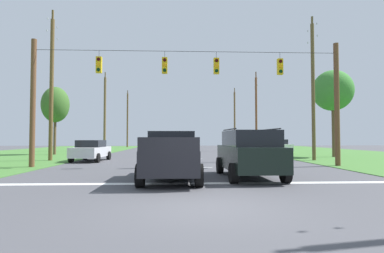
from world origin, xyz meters
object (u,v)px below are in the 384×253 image
(distant_car_crossing_white, at_px, (277,146))
(tree_roadside_right, at_px, (333,91))
(pickup_truck, at_px, (171,155))
(utility_pole_far_right, at_px, (256,112))
(utility_pole_distant_right, at_px, (105,113))
(tree_roadside_left, at_px, (55,105))
(suv_black, at_px, (249,153))
(distant_car_oncoming, at_px, (91,150))
(utility_pole_mid_right, at_px, (313,87))
(overhead_signal_span, at_px, (189,96))
(utility_pole_near_left, at_px, (235,119))
(utility_pole_distant_left, at_px, (127,119))
(utility_pole_far_left, at_px, (52,85))

(distant_car_crossing_white, bearing_deg, tree_roadside_right, -69.06)
(tree_roadside_right, bearing_deg, pickup_truck, -135.17)
(utility_pole_far_right, bearing_deg, utility_pole_distant_right, 179.01)
(pickup_truck, height_order, utility_pole_distant_right, utility_pole_distant_right)
(utility_pole_far_right, bearing_deg, tree_roadside_right, -76.30)
(tree_roadside_left, bearing_deg, suv_black, -50.14)
(distant_car_oncoming, xyz_separation_m, tree_roadside_right, (19.83, 3.56, 5.02))
(suv_black, distance_m, utility_pole_mid_right, 12.68)
(distant_car_oncoming, height_order, utility_pole_mid_right, utility_pole_mid_right)
(tree_roadside_right, bearing_deg, overhead_signal_span, -147.41)
(utility_pole_near_left, xyz_separation_m, tree_roadside_left, (-22.75, -25.05, -0.28))
(utility_pole_distant_right, xyz_separation_m, tree_roadside_right, (23.08, -13.93, 0.87))
(utility_pole_near_left, bearing_deg, distant_car_crossing_white, -88.94)
(utility_pole_near_left, bearing_deg, distant_car_oncoming, -116.35)
(utility_pole_near_left, height_order, tree_roadside_right, utility_pole_near_left)
(utility_pole_distant_left, relative_size, tree_roadside_right, 1.36)
(utility_pole_mid_right, xyz_separation_m, utility_pole_near_left, (0.30, 33.90, -0.19))
(suv_black, height_order, utility_pole_far_left, utility_pole_far_left)
(overhead_signal_span, height_order, utility_pole_distant_right, utility_pole_distant_right)
(utility_pole_far_left, bearing_deg, tree_roadside_left, 109.90)
(distant_car_crossing_white, xyz_separation_m, utility_pole_mid_right, (-0.73, -10.82, 4.68))
(utility_pole_mid_right, distance_m, tree_roadside_right, 5.10)
(overhead_signal_span, bearing_deg, utility_pole_far_left, 152.99)
(tree_roadside_left, bearing_deg, distant_car_crossing_white, 4.86)
(utility_pole_far_left, bearing_deg, suv_black, -39.38)
(distant_car_oncoming, bearing_deg, utility_pole_mid_right, -0.69)
(utility_pole_far_left, height_order, utility_pole_distant_left, utility_pole_far_left)
(suv_black, xyz_separation_m, utility_pole_far_left, (-12.39, 10.17, 4.54))
(tree_roadside_left, bearing_deg, distant_car_oncoming, -55.01)
(utility_pole_distant_left, distance_m, tree_roadside_right, 37.39)
(utility_pole_mid_right, bearing_deg, suv_black, -126.56)
(distant_car_crossing_white, relative_size, utility_pole_far_left, 0.40)
(utility_pole_far_right, bearing_deg, tree_roadside_left, -159.39)
(distant_car_oncoming, distance_m, tree_roadside_right, 20.76)
(distant_car_crossing_white, bearing_deg, tree_roadside_left, -175.14)
(utility_pole_far_right, relative_size, tree_roadside_right, 1.37)
(distant_car_crossing_white, relative_size, utility_pole_far_right, 0.43)
(utility_pole_near_left, height_order, utility_pole_distant_right, utility_pole_near_left)
(distant_car_crossing_white, distance_m, utility_pole_far_left, 23.14)
(utility_pole_far_left, distance_m, utility_pole_distant_left, 32.78)
(utility_pole_near_left, distance_m, utility_pole_distant_left, 19.66)
(suv_black, relative_size, tree_roadside_left, 0.71)
(utility_pole_mid_right, distance_m, utility_pole_near_left, 33.90)
(distant_car_oncoming, bearing_deg, tree_roadside_right, 10.18)
(utility_pole_near_left, height_order, utility_pole_far_left, utility_pole_far_left)
(overhead_signal_span, distance_m, tree_roadside_left, 18.64)
(pickup_truck, xyz_separation_m, utility_pole_mid_right, (10.32, 9.92, 4.50))
(utility_pole_near_left, bearing_deg, utility_pole_far_left, -120.71)
(distant_car_oncoming, bearing_deg, utility_pole_distant_left, 95.09)
(distant_car_oncoming, relative_size, utility_pole_distant_left, 0.42)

